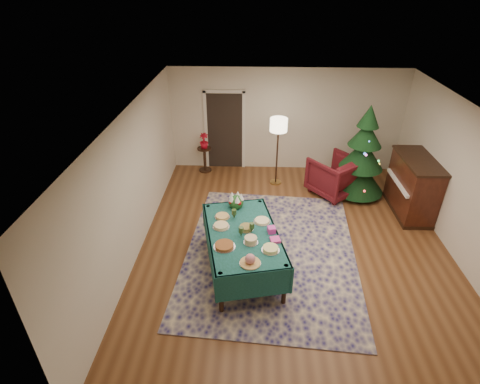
{
  "coord_description": "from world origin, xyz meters",
  "views": [
    {
      "loc": [
        -0.82,
        -5.86,
        4.67
      ],
      "look_at": [
        -1.07,
        0.33,
        1.03
      ],
      "focal_mm": 28.0,
      "sensor_mm": 36.0,
      "label": 1
    }
  ],
  "objects_px": {
    "side_table": "(205,160)",
    "piano": "(412,187)",
    "christmas_tree": "(362,156)",
    "buffet_table": "(243,240)",
    "gift_box": "(272,230)",
    "floor_lamp": "(278,129)",
    "armchair": "(335,174)",
    "potted_plant": "(204,144)"
  },
  "relations": [
    {
      "from": "armchair",
      "to": "floor_lamp",
      "type": "relative_size",
      "value": 0.6
    },
    {
      "from": "side_table",
      "to": "piano",
      "type": "distance_m",
      "value": 5.14
    },
    {
      "from": "gift_box",
      "to": "armchair",
      "type": "bearing_deg",
      "value": 59.88
    },
    {
      "from": "gift_box",
      "to": "floor_lamp",
      "type": "xyz_separation_m",
      "value": [
        0.24,
        3.24,
        0.6
      ]
    },
    {
      "from": "piano",
      "to": "buffet_table",
      "type": "bearing_deg",
      "value": -150.61
    },
    {
      "from": "gift_box",
      "to": "buffet_table",
      "type": "bearing_deg",
      "value": -177.81
    },
    {
      "from": "floor_lamp",
      "to": "gift_box",
      "type": "bearing_deg",
      "value": -94.31
    },
    {
      "from": "buffet_table",
      "to": "gift_box",
      "type": "relative_size",
      "value": 17.67
    },
    {
      "from": "side_table",
      "to": "gift_box",
      "type": "bearing_deg",
      "value": -66.87
    },
    {
      "from": "armchair",
      "to": "side_table",
      "type": "xyz_separation_m",
      "value": [
        -3.26,
        1.07,
        -0.19
      ]
    },
    {
      "from": "gift_box",
      "to": "floor_lamp",
      "type": "bearing_deg",
      "value": 85.69
    },
    {
      "from": "gift_box",
      "to": "christmas_tree",
      "type": "xyz_separation_m",
      "value": [
        2.18,
        2.78,
        0.13
      ]
    },
    {
      "from": "side_table",
      "to": "christmas_tree",
      "type": "height_order",
      "value": "christmas_tree"
    },
    {
      "from": "christmas_tree",
      "to": "piano",
      "type": "height_order",
      "value": "christmas_tree"
    },
    {
      "from": "potted_plant",
      "to": "piano",
      "type": "relative_size",
      "value": 0.27
    },
    {
      "from": "piano",
      "to": "side_table",
      "type": "bearing_deg",
      "value": 159.28
    },
    {
      "from": "armchair",
      "to": "potted_plant",
      "type": "bearing_deg",
      "value": -56.33
    },
    {
      "from": "gift_box",
      "to": "christmas_tree",
      "type": "distance_m",
      "value": 3.53
    },
    {
      "from": "floor_lamp",
      "to": "side_table",
      "type": "bearing_deg",
      "value": 162.17
    },
    {
      "from": "buffet_table",
      "to": "gift_box",
      "type": "distance_m",
      "value": 0.54
    },
    {
      "from": "buffet_table",
      "to": "armchair",
      "type": "height_order",
      "value": "armchair"
    },
    {
      "from": "buffet_table",
      "to": "side_table",
      "type": "bearing_deg",
      "value": 106.56
    },
    {
      "from": "gift_box",
      "to": "christmas_tree",
      "type": "bearing_deg",
      "value": 51.81
    },
    {
      "from": "buffet_table",
      "to": "side_table",
      "type": "xyz_separation_m",
      "value": [
        -1.15,
        3.87,
        -0.33
      ]
    },
    {
      "from": "christmas_tree",
      "to": "piano",
      "type": "relative_size",
      "value": 1.47
    },
    {
      "from": "christmas_tree",
      "to": "buffet_table",
      "type": "bearing_deg",
      "value": -133.77
    },
    {
      "from": "side_table",
      "to": "potted_plant",
      "type": "distance_m",
      "value": 0.46
    },
    {
      "from": "potted_plant",
      "to": "armchair",
      "type": "bearing_deg",
      "value": -18.24
    },
    {
      "from": "floor_lamp",
      "to": "side_table",
      "type": "height_order",
      "value": "floor_lamp"
    },
    {
      "from": "armchair",
      "to": "piano",
      "type": "bearing_deg",
      "value": 116.23
    },
    {
      "from": "floor_lamp",
      "to": "piano",
      "type": "height_order",
      "value": "floor_lamp"
    },
    {
      "from": "christmas_tree",
      "to": "piano",
      "type": "distance_m",
      "value": 1.27
    },
    {
      "from": "christmas_tree",
      "to": "floor_lamp",
      "type": "bearing_deg",
      "value": 166.49
    },
    {
      "from": "buffet_table",
      "to": "floor_lamp",
      "type": "distance_m",
      "value": 3.44
    },
    {
      "from": "side_table",
      "to": "potted_plant",
      "type": "xyz_separation_m",
      "value": [
        0.0,
        -0.0,
        0.46
      ]
    },
    {
      "from": "armchair",
      "to": "side_table",
      "type": "relative_size",
      "value": 1.55
    },
    {
      "from": "armchair",
      "to": "christmas_tree",
      "type": "relative_size",
      "value": 0.47
    },
    {
      "from": "buffet_table",
      "to": "side_table",
      "type": "height_order",
      "value": "buffet_table"
    },
    {
      "from": "buffet_table",
      "to": "floor_lamp",
      "type": "height_order",
      "value": "floor_lamp"
    },
    {
      "from": "floor_lamp",
      "to": "piano",
      "type": "relative_size",
      "value": 1.14
    },
    {
      "from": "side_table",
      "to": "piano",
      "type": "xyz_separation_m",
      "value": [
        4.8,
        -1.81,
        0.31
      ]
    },
    {
      "from": "gift_box",
      "to": "christmas_tree",
      "type": "relative_size",
      "value": 0.06
    }
  ]
}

